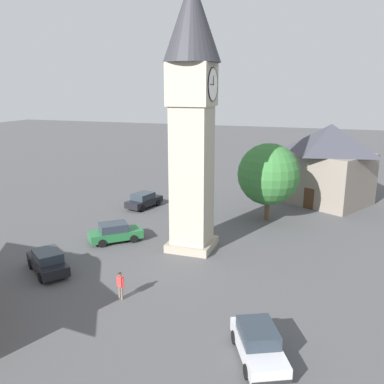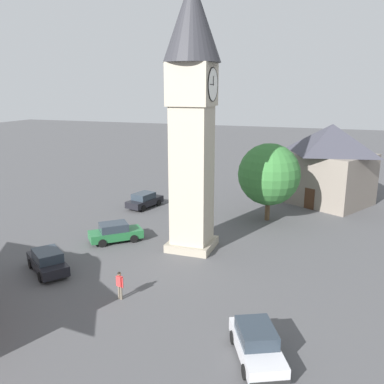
{
  "view_description": "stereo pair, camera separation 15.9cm",
  "coord_description": "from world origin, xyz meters",
  "px_view_note": "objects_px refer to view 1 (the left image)",
  "views": [
    {
      "loc": [
        27.64,
        9.54,
        11.88
      ],
      "look_at": [
        0.0,
        0.0,
        4.39
      ],
      "focal_mm": 38.46,
      "sensor_mm": 36.0,
      "label": 1
    },
    {
      "loc": [
        27.59,
        9.69,
        11.88
      ],
      "look_at": [
        0.0,
        0.0,
        4.39
      ],
      "focal_mm": 38.46,
      "sensor_mm": 36.0,
      "label": 2
    }
  ],
  "objects_px": {
    "car_blue_kerb": "(115,232)",
    "clock_tower": "(192,97)",
    "car_silver_kerb": "(144,200)",
    "tree": "(269,174)",
    "car_white_side": "(48,261)",
    "building_shop_left": "(329,163)",
    "pedestrian": "(120,283)",
    "car_red_corner": "(258,343)"
  },
  "relations": [
    {
      "from": "car_white_side",
      "to": "pedestrian",
      "type": "height_order",
      "value": "pedestrian"
    },
    {
      "from": "pedestrian",
      "to": "building_shop_left",
      "type": "height_order",
      "value": "building_shop_left"
    },
    {
      "from": "car_blue_kerb",
      "to": "car_red_corner",
      "type": "bearing_deg",
      "value": 51.09
    },
    {
      "from": "clock_tower",
      "to": "car_white_side",
      "type": "xyz_separation_m",
      "value": [
        7.12,
        -7.58,
        -10.44
      ]
    },
    {
      "from": "car_blue_kerb",
      "to": "car_red_corner",
      "type": "xyz_separation_m",
      "value": [
        10.69,
        13.24,
        0.0
      ]
    },
    {
      "from": "clock_tower",
      "to": "pedestrian",
      "type": "xyz_separation_m",
      "value": [
        8.72,
        -1.33,
        -10.19
      ]
    },
    {
      "from": "clock_tower",
      "to": "car_white_side",
      "type": "distance_m",
      "value": 14.74
    },
    {
      "from": "pedestrian",
      "to": "building_shop_left",
      "type": "bearing_deg",
      "value": 157.21
    },
    {
      "from": "car_silver_kerb",
      "to": "car_red_corner",
      "type": "relative_size",
      "value": 0.99
    },
    {
      "from": "car_blue_kerb",
      "to": "building_shop_left",
      "type": "relative_size",
      "value": 0.41
    },
    {
      "from": "car_red_corner",
      "to": "tree",
      "type": "distance_m",
      "value": 20.64
    },
    {
      "from": "clock_tower",
      "to": "car_silver_kerb",
      "type": "height_order",
      "value": "clock_tower"
    },
    {
      "from": "car_blue_kerb",
      "to": "car_silver_kerb",
      "type": "xyz_separation_m",
      "value": [
        -9.36,
        -1.97,
        0.0
      ]
    },
    {
      "from": "building_shop_left",
      "to": "clock_tower",
      "type": "bearing_deg",
      "value": -29.33
    },
    {
      "from": "car_blue_kerb",
      "to": "tree",
      "type": "xyz_separation_m",
      "value": [
        -9.46,
        10.42,
        3.51
      ]
    },
    {
      "from": "tree",
      "to": "building_shop_left",
      "type": "xyz_separation_m",
      "value": [
        -7.78,
        5.0,
        -0.05
      ]
    },
    {
      "from": "car_silver_kerb",
      "to": "tree",
      "type": "bearing_deg",
      "value": 90.46
    },
    {
      "from": "pedestrian",
      "to": "building_shop_left",
      "type": "relative_size",
      "value": 0.17
    },
    {
      "from": "building_shop_left",
      "to": "tree",
      "type": "bearing_deg",
      "value": -32.73
    },
    {
      "from": "car_blue_kerb",
      "to": "clock_tower",
      "type": "bearing_deg",
      "value": 96.92
    },
    {
      "from": "car_silver_kerb",
      "to": "tree",
      "type": "xyz_separation_m",
      "value": [
        -0.1,
        12.39,
        3.51
      ]
    },
    {
      "from": "clock_tower",
      "to": "tree",
      "type": "bearing_deg",
      "value": 153.91
    },
    {
      "from": "clock_tower",
      "to": "car_white_side",
      "type": "height_order",
      "value": "clock_tower"
    },
    {
      "from": "car_red_corner",
      "to": "tree",
      "type": "bearing_deg",
      "value": -172.04
    },
    {
      "from": "car_blue_kerb",
      "to": "car_white_side",
      "type": "distance_m",
      "value": 6.53
    },
    {
      "from": "car_silver_kerb",
      "to": "clock_tower",
      "type": "bearing_deg",
      "value": 43.35
    },
    {
      "from": "car_blue_kerb",
      "to": "car_silver_kerb",
      "type": "distance_m",
      "value": 9.56
    },
    {
      "from": "car_white_side",
      "to": "pedestrian",
      "type": "distance_m",
      "value": 6.46
    },
    {
      "from": "car_white_side",
      "to": "building_shop_left",
      "type": "height_order",
      "value": "building_shop_left"
    },
    {
      "from": "car_white_side",
      "to": "tree",
      "type": "height_order",
      "value": "tree"
    },
    {
      "from": "car_silver_kerb",
      "to": "car_red_corner",
      "type": "bearing_deg",
      "value": 37.19
    },
    {
      "from": "car_red_corner",
      "to": "building_shop_left",
      "type": "relative_size",
      "value": 0.44
    },
    {
      "from": "car_silver_kerb",
      "to": "tree",
      "type": "distance_m",
      "value": 12.88
    },
    {
      "from": "car_blue_kerb",
      "to": "car_silver_kerb",
      "type": "height_order",
      "value": "same"
    },
    {
      "from": "car_silver_kerb",
      "to": "car_red_corner",
      "type": "distance_m",
      "value": 25.16
    },
    {
      "from": "pedestrian",
      "to": "tree",
      "type": "xyz_separation_m",
      "value": [
        -17.43,
        5.59,
        3.26
      ]
    },
    {
      "from": "car_silver_kerb",
      "to": "car_white_side",
      "type": "height_order",
      "value": "same"
    },
    {
      "from": "car_blue_kerb",
      "to": "car_red_corner",
      "type": "relative_size",
      "value": 0.94
    },
    {
      "from": "clock_tower",
      "to": "car_silver_kerb",
      "type": "relative_size",
      "value": 4.35
    },
    {
      "from": "car_blue_kerb",
      "to": "car_red_corner",
      "type": "height_order",
      "value": "same"
    },
    {
      "from": "clock_tower",
      "to": "building_shop_left",
      "type": "height_order",
      "value": "clock_tower"
    },
    {
      "from": "car_blue_kerb",
      "to": "car_white_side",
      "type": "relative_size",
      "value": 0.97
    }
  ]
}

